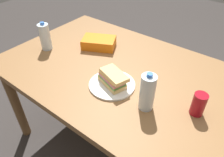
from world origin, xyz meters
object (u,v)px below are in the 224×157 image
(paper_plate, at_px, (112,84))
(soda_can_red, at_px, (199,104))
(chip_bag, at_px, (99,43))
(water_bottle_tall, at_px, (147,92))
(water_bottle_spare, at_px, (45,37))
(sandwich, at_px, (113,78))
(dining_table, at_px, (134,87))

(paper_plate, height_order, soda_can_red, soda_can_red)
(soda_can_red, relative_size, chip_bag, 0.53)
(soda_can_red, distance_m, water_bottle_tall, 0.25)
(water_bottle_tall, distance_m, water_bottle_spare, 0.86)
(sandwich, height_order, water_bottle_spare, water_bottle_spare)
(sandwich, bearing_deg, paper_plate, -172.13)
(paper_plate, bearing_deg, dining_table, 68.90)
(dining_table, relative_size, soda_can_red, 14.46)
(sandwich, distance_m, water_bottle_tall, 0.24)
(paper_plate, xyz_separation_m, chip_bag, (-0.34, 0.28, 0.03))
(soda_can_red, xyz_separation_m, water_bottle_spare, (-1.08, -0.05, 0.03))
(dining_table, height_order, sandwich, sandwich)
(chip_bag, bearing_deg, soda_can_red, 139.21)
(dining_table, relative_size, water_bottle_spare, 8.75)
(sandwich, xyz_separation_m, chip_bag, (-0.34, 0.28, -0.02))
(dining_table, height_order, paper_plate, paper_plate)
(sandwich, bearing_deg, dining_table, 70.22)
(chip_bag, bearing_deg, dining_table, 134.42)
(paper_plate, distance_m, water_bottle_spare, 0.63)
(dining_table, bearing_deg, water_bottle_spare, -170.54)
(paper_plate, distance_m, sandwich, 0.05)
(soda_can_red, height_order, water_bottle_spare, water_bottle_spare)
(soda_can_red, distance_m, chip_bag, 0.82)
(dining_table, xyz_separation_m, chip_bag, (-0.40, 0.13, 0.12))
(paper_plate, relative_size, water_bottle_spare, 1.32)
(paper_plate, height_order, sandwich, sandwich)
(paper_plate, distance_m, soda_can_red, 0.47)
(chip_bag, distance_m, water_bottle_spare, 0.38)
(dining_table, bearing_deg, paper_plate, -111.10)
(paper_plate, relative_size, water_bottle_tall, 1.24)
(soda_can_red, relative_size, water_bottle_spare, 0.61)
(dining_table, relative_size, paper_plate, 6.65)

